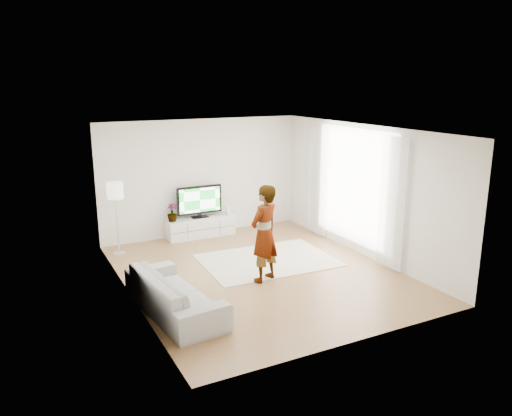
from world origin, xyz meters
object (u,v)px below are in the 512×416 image
media_console (201,227)px  television (199,201)px  rug (268,260)px  floor_lamp (115,194)px  player (264,234)px  sofa (175,293)px

media_console → television: size_ratio=1.47×
rug → floor_lamp: size_ratio=1.71×
rug → floor_lamp: floor_lamp is taller
rug → player: player is taller
sofa → floor_lamp: (-0.19, 3.29, 1.01)m
television → rug: (0.64, -2.26, -0.88)m
rug → television: bearing=105.7°
player → floor_lamp: 3.52m
player → floor_lamp: player is taller
media_console → floor_lamp: floor_lamp is taller
television → sofa: (-1.85, -3.67, -0.55)m
floor_lamp → rug: bearing=-35.0°
media_console → rug: media_console is taller
television → sofa: 4.15m
rug → sofa: 2.88m
player → floor_lamp: (-2.10, 2.79, 0.41)m
player → sofa: (-1.91, -0.49, -0.60)m
media_console → floor_lamp: size_ratio=1.04×
media_console → floor_lamp: bearing=-170.1°
rug → sofa: size_ratio=1.19×
sofa → rug: bearing=-66.5°
rug → player: bearing=-121.9°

